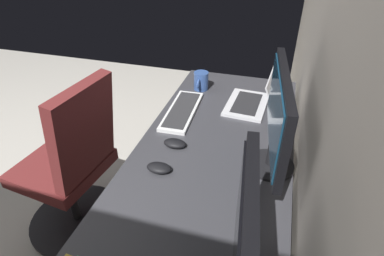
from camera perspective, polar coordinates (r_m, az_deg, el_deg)
wall_back at (r=1.07m, az=27.25°, el=14.61°), size 4.43×0.10×2.60m
desk at (r=1.32m, az=2.12°, el=-10.78°), size 2.01×0.69×0.73m
drawer_pedestal at (r=1.54m, az=2.68°, el=-19.89°), size 0.40×0.51×0.69m
monitor_primary at (r=1.22m, az=15.37°, el=1.98°), size 0.56×0.20×0.41m
laptop_leftmost at (r=1.73m, az=11.98°, el=5.10°), size 0.34×0.31×0.20m
keyboard_main at (r=1.67m, az=-1.83°, el=3.20°), size 0.43×0.16×0.02m
mouse_main at (r=1.41m, az=-3.17°, el=-2.83°), size 0.06×0.10×0.03m
mouse_spare at (r=1.29m, az=-6.06°, el=-7.26°), size 0.06×0.10×0.03m
coffee_mug at (r=1.89m, az=1.65°, el=8.60°), size 0.13×0.09×0.11m
office_chair at (r=1.82m, az=-20.86°, el=-7.36°), size 0.56×0.58×0.97m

